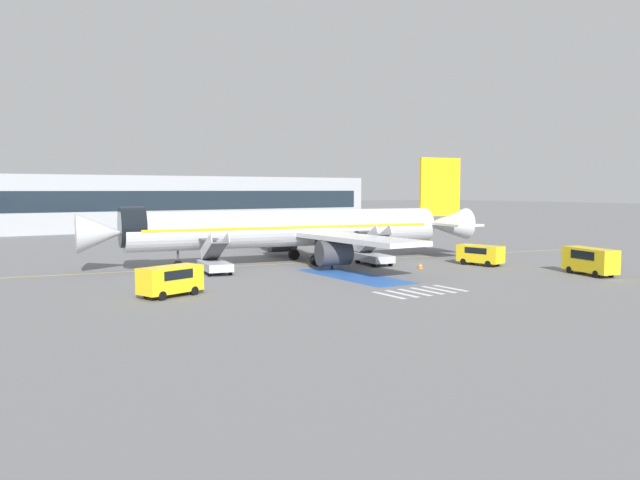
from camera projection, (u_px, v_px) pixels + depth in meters
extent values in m
plane|color=slate|center=(286.00, 265.00, 62.63)|extent=(600.00, 600.00, 0.00)
cube|color=gold|center=(290.00, 263.00, 63.59)|extent=(75.56, 11.74, 0.01)
cube|color=#2856A8|center=(354.00, 276.00, 54.15)|extent=(4.28, 12.67, 0.01)
cube|color=silver|center=(389.00, 295.00, 44.37)|extent=(0.44, 3.60, 0.01)
cube|color=silver|center=(402.00, 294.00, 45.01)|extent=(0.44, 3.60, 0.01)
cube|color=silver|center=(414.00, 292.00, 45.65)|extent=(0.44, 3.60, 0.01)
cube|color=silver|center=(427.00, 291.00, 46.30)|extent=(0.44, 3.60, 0.01)
cube|color=silver|center=(439.00, 289.00, 46.94)|extent=(0.44, 3.60, 0.01)
cube|color=silver|center=(450.00, 288.00, 47.58)|extent=(0.44, 3.60, 0.01)
cylinder|color=silver|center=(290.00, 228.00, 63.30)|extent=(32.60, 8.58, 3.73)
cone|color=silver|center=(100.00, 233.00, 55.98)|extent=(4.61, 4.23, 3.65)
cone|color=silver|center=(446.00, 224.00, 70.93)|extent=(6.07, 4.38, 3.58)
cylinder|color=black|center=(132.00, 227.00, 57.06)|extent=(2.78, 4.06, 3.77)
cube|color=#EAB214|center=(290.00, 226.00, 63.29)|extent=(30.04, 8.26, 0.24)
cube|color=silver|center=(355.00, 239.00, 57.01)|extent=(4.67, 16.02, 0.44)
cylinder|color=#38383D|center=(334.00, 253.00, 57.78)|extent=(3.32, 2.74, 2.31)
cube|color=silver|center=(290.00, 228.00, 72.26)|extent=(8.87, 16.58, 0.44)
cylinder|color=#38383D|center=(282.00, 242.00, 70.51)|extent=(3.32, 2.74, 2.31)
cube|color=#EAB214|center=(440.00, 187.00, 70.25)|extent=(5.22, 1.14, 6.55)
cube|color=silver|center=(454.00, 224.00, 67.12)|extent=(4.22, 6.41, 0.24)
cube|color=silver|center=(418.00, 221.00, 73.58)|extent=(4.22, 6.41, 0.24)
cylinder|color=#38383D|center=(178.00, 250.00, 58.90)|extent=(0.20, 0.20, 2.81)
cylinder|color=black|center=(178.00, 265.00, 59.01)|extent=(0.87, 0.40, 0.84)
cylinder|color=#38383D|center=(316.00, 248.00, 61.39)|extent=(0.24, 0.24, 2.50)
cylinder|color=black|center=(316.00, 260.00, 61.49)|extent=(1.18, 0.76, 1.10)
cylinder|color=#38383D|center=(294.00, 243.00, 66.80)|extent=(0.24, 0.24, 2.50)
cylinder|color=black|center=(294.00, 255.00, 66.90)|extent=(1.18, 0.76, 1.10)
cube|color=#ADB2BA|center=(215.00, 266.00, 55.89)|extent=(2.90, 5.08, 0.70)
cylinder|color=black|center=(200.00, 268.00, 57.07)|extent=(0.32, 0.73, 0.70)
cylinder|color=black|center=(220.00, 267.00, 57.82)|extent=(0.32, 0.73, 0.70)
cylinder|color=black|center=(209.00, 272.00, 54.01)|extent=(0.32, 0.73, 0.70)
cylinder|color=black|center=(230.00, 271.00, 54.76)|extent=(0.32, 0.73, 0.70)
cube|color=#4C4C51|center=(215.00, 251.00, 55.78)|extent=(2.04, 4.32, 2.03)
cube|color=#4C4C51|center=(208.00, 239.00, 57.79)|extent=(1.80, 1.34, 0.12)
cube|color=silver|center=(206.00, 246.00, 55.44)|extent=(0.74, 4.44, 2.75)
cube|color=silver|center=(223.00, 246.00, 56.05)|extent=(0.74, 4.44, 2.75)
cube|color=#ADB2BA|center=(374.00, 258.00, 62.39)|extent=(2.90, 5.08, 0.70)
cylinder|color=black|center=(358.00, 260.00, 63.57)|extent=(0.32, 0.73, 0.70)
cylinder|color=black|center=(374.00, 259.00, 64.33)|extent=(0.32, 0.73, 0.70)
cylinder|color=black|center=(374.00, 264.00, 60.51)|extent=(0.32, 0.73, 0.70)
cylinder|color=black|center=(390.00, 263.00, 61.26)|extent=(0.32, 0.73, 0.70)
cube|color=#4C4C51|center=(374.00, 244.00, 62.27)|extent=(2.04, 4.32, 2.31)
cube|color=#4C4C51|center=(363.00, 231.00, 64.27)|extent=(1.80, 1.34, 0.12)
cube|color=silver|center=(367.00, 239.00, 61.93)|extent=(0.74, 4.48, 3.00)
cube|color=silver|center=(381.00, 239.00, 62.54)|extent=(0.74, 4.48, 3.00)
cube|color=#38383D|center=(252.00, 239.00, 84.89)|extent=(3.29, 9.48, 0.60)
cube|color=silver|center=(240.00, 233.00, 88.86)|extent=(2.54, 2.26, 1.60)
cube|color=black|center=(238.00, 231.00, 89.75)|extent=(2.00, 0.21, 0.70)
cylinder|color=#B7BCC4|center=(253.00, 228.00, 84.40)|extent=(3.01, 6.59, 2.47)
cylinder|color=gold|center=(253.00, 228.00, 84.40)|extent=(2.54, 0.57, 2.52)
cylinder|color=black|center=(233.00, 240.00, 88.02)|extent=(0.36, 0.98, 0.96)
cylinder|color=black|center=(249.00, 239.00, 89.11)|extent=(0.36, 0.98, 0.96)
cylinder|color=black|center=(245.00, 242.00, 83.91)|extent=(0.36, 0.98, 0.96)
cylinder|color=black|center=(261.00, 241.00, 85.00)|extent=(0.36, 0.98, 0.96)
cylinder|color=black|center=(252.00, 243.00, 81.62)|extent=(0.36, 0.98, 0.96)
cylinder|color=black|center=(269.00, 243.00, 82.72)|extent=(0.36, 0.98, 0.96)
cube|color=yellow|center=(480.00, 254.00, 61.94)|extent=(2.73, 4.75, 1.67)
cube|color=black|center=(480.00, 250.00, 61.91)|extent=(2.33, 2.79, 0.60)
cylinder|color=black|center=(497.00, 263.00, 61.61)|extent=(0.33, 0.67, 0.64)
cylinder|color=black|center=(488.00, 264.00, 60.44)|extent=(0.33, 0.67, 0.64)
cylinder|color=black|center=(473.00, 260.00, 63.58)|extent=(0.33, 0.67, 0.64)
cylinder|color=black|center=(463.00, 262.00, 62.40)|extent=(0.33, 0.67, 0.64)
cube|color=yellow|center=(170.00, 279.00, 43.79)|extent=(4.86, 3.24, 1.81)
cube|color=black|center=(170.00, 274.00, 43.76)|extent=(2.96, 2.63, 0.65)
cylinder|color=black|center=(162.00, 296.00, 42.23)|extent=(0.67, 0.39, 0.64)
cylinder|color=black|center=(146.00, 293.00, 43.33)|extent=(0.67, 0.39, 0.64)
cylinder|color=black|center=(194.00, 291.00, 44.39)|extent=(0.67, 0.39, 0.64)
cylinder|color=black|center=(179.00, 288.00, 45.49)|extent=(0.67, 0.39, 0.64)
cube|color=yellow|center=(590.00, 260.00, 54.70)|extent=(2.85, 5.37, 2.07)
cube|color=black|center=(590.00, 255.00, 54.67)|extent=(2.37, 3.13, 0.74)
cylinder|color=black|center=(611.00, 273.00, 53.57)|extent=(0.34, 0.67, 0.64)
cylinder|color=black|center=(596.00, 274.00, 53.03)|extent=(0.34, 0.67, 0.64)
cylinder|color=black|center=(584.00, 269.00, 56.54)|extent=(0.34, 0.67, 0.64)
cylinder|color=black|center=(570.00, 270.00, 56.00)|extent=(0.34, 0.67, 0.64)
cylinder|color=#191E38|center=(317.00, 263.00, 60.50)|extent=(0.14, 0.14, 0.79)
cylinder|color=#191E38|center=(317.00, 263.00, 60.67)|extent=(0.14, 0.14, 0.79)
cube|color=yellow|center=(317.00, 256.00, 60.53)|extent=(0.38, 0.47, 0.62)
cube|color=silver|center=(317.00, 256.00, 60.53)|extent=(0.40, 0.49, 0.06)
sphere|color=tan|center=(317.00, 251.00, 60.50)|extent=(0.21, 0.21, 0.21)
cylinder|color=#2D2D33|center=(332.00, 265.00, 58.70)|extent=(0.14, 0.14, 0.86)
cylinder|color=#2D2D33|center=(332.00, 265.00, 58.85)|extent=(0.14, 0.14, 0.86)
cube|color=orange|center=(332.00, 257.00, 58.71)|extent=(0.29, 0.45, 0.68)
cube|color=silver|center=(332.00, 257.00, 58.71)|extent=(0.30, 0.46, 0.06)
sphere|color=#9E704C|center=(332.00, 252.00, 58.68)|extent=(0.23, 0.23, 0.23)
cone|color=orange|center=(420.00, 266.00, 59.43)|extent=(0.52, 0.52, 0.57)
cylinder|color=white|center=(420.00, 265.00, 59.43)|extent=(0.28, 0.28, 0.07)
cube|color=#9EA3A8|center=(120.00, 203.00, 114.97)|extent=(101.57, 12.00, 10.07)
cube|color=#19232D|center=(129.00, 201.00, 109.84)|extent=(97.51, 0.10, 3.52)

